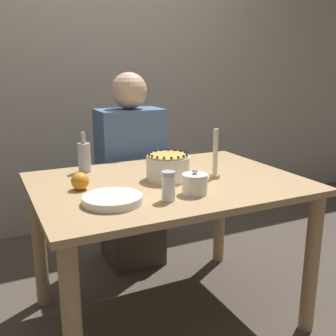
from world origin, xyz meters
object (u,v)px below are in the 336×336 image
at_px(sugar_bowl, 195,184).
at_px(sugar_shaker, 168,186).
at_px(bottle, 84,157).
at_px(person_man_blue_shirt, 131,182).
at_px(candle, 215,159).
at_px(cake, 168,167).

relative_size(sugar_bowl, sugar_shaker, 0.91).
relative_size(sugar_bowl, bottle, 0.53).
bearing_deg(sugar_bowl, person_man_blue_shirt, 87.37).
bearing_deg(sugar_bowl, candle, 39.32).
distance_m(sugar_bowl, person_man_blue_shirt, 0.92).
xyz_separation_m(cake, bottle, (-0.32, 0.31, 0.02)).
xyz_separation_m(candle, person_man_blue_shirt, (-0.17, 0.71, -0.29)).
height_order(sugar_shaker, bottle, bottle).
bearing_deg(cake, sugar_bowl, -88.47).
relative_size(candle, bottle, 1.16).
relative_size(cake, bottle, 0.99).
xyz_separation_m(sugar_bowl, sugar_shaker, (-0.14, -0.03, 0.02)).
bearing_deg(candle, sugar_shaker, -149.80).
bearing_deg(candle, sugar_bowl, -140.68).
bearing_deg(person_man_blue_shirt, sugar_shaker, 78.88).
bearing_deg(sugar_shaker, bottle, 108.01).
distance_m(candle, person_man_blue_shirt, 0.79).
height_order(cake, bottle, bottle).
relative_size(cake, sugar_bowl, 1.86).
distance_m(sugar_shaker, person_man_blue_shirt, 0.97).
height_order(candle, bottle, candle).
xyz_separation_m(sugar_bowl, candle, (0.21, 0.17, 0.05)).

